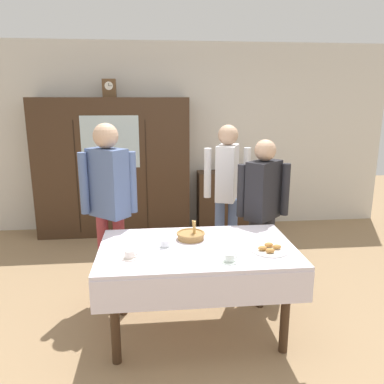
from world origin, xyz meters
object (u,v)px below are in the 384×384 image
at_px(wall_cabinet, 113,168).
at_px(person_near_right_end, 227,183).
at_px(bread_basket, 191,235).
at_px(tea_cup_near_left, 130,255).
at_px(tea_cup_front_edge, 229,258).
at_px(spoon_mid_right, 222,235).
at_px(spoon_far_right, 152,236).
at_px(tea_cup_far_right, 165,244).
at_px(bookshelf_low, 230,200).
at_px(person_beside_shelf, 263,202).
at_px(person_behind_table_right, 109,195).
at_px(book_stack, 231,169).
at_px(dining_table, 198,261).
at_px(pastry_plate, 270,249).
at_px(mantel_clock, 109,88).

bearing_deg(wall_cabinet, person_near_right_end, -43.71).
bearing_deg(wall_cabinet, bread_basket, -70.05).
relative_size(tea_cup_near_left, tea_cup_front_edge, 1.00).
relative_size(wall_cabinet, spoon_mid_right, 17.87).
xyz_separation_m(tea_cup_front_edge, spoon_mid_right, (0.04, 0.55, -0.02)).
bearing_deg(spoon_far_right, tea_cup_far_right, -67.28).
height_order(bookshelf_low, person_beside_shelf, person_beside_shelf).
bearing_deg(spoon_mid_right, person_near_right_end, 76.81).
distance_m(wall_cabinet, person_behind_table_right, 1.92).
xyz_separation_m(spoon_far_right, person_near_right_end, (0.84, 0.97, 0.23)).
distance_m(book_stack, person_beside_shelf, 1.93).
relative_size(spoon_mid_right, spoon_far_right, 1.00).
distance_m(dining_table, person_beside_shelf, 1.05).
relative_size(bread_basket, pastry_plate, 0.86).
bearing_deg(person_behind_table_right, pastry_plate, -31.54).
bearing_deg(bread_basket, person_behind_table_right, 146.57).
distance_m(mantel_clock, bread_basket, 2.83).
distance_m(tea_cup_front_edge, bread_basket, 0.54).
xyz_separation_m(dining_table, person_beside_shelf, (0.73, 0.71, 0.28)).
height_order(bookshelf_low, spoon_mid_right, bookshelf_low).
bearing_deg(person_behind_table_right, bread_basket, -33.43).
relative_size(book_stack, bread_basket, 0.92).
bearing_deg(spoon_mid_right, spoon_far_right, 177.08).
distance_m(spoon_far_right, person_near_right_end, 1.30).
height_order(mantel_clock, tea_cup_far_right, mantel_clock).
bearing_deg(person_near_right_end, spoon_far_right, -130.81).
xyz_separation_m(dining_table, spoon_far_right, (-0.36, 0.30, 0.12)).
bearing_deg(spoon_mid_right, dining_table, -132.03).
relative_size(book_stack, tea_cup_far_right, 1.70).
distance_m(person_behind_table_right, person_beside_shelf, 1.48).
height_order(spoon_far_right, person_beside_shelf, person_beside_shelf).
height_order(wall_cabinet, bread_basket, wall_cabinet).
distance_m(wall_cabinet, person_beside_shelf, 2.49).
height_order(tea_cup_near_left, tea_cup_front_edge, same).
relative_size(bookshelf_low, tea_cup_front_edge, 7.60).
bearing_deg(tea_cup_far_right, tea_cup_front_edge, -35.59).
relative_size(tea_cup_near_left, pastry_plate, 0.46).
distance_m(mantel_clock, person_near_right_end, 2.18).
relative_size(tea_cup_front_edge, person_behind_table_right, 0.08).
xyz_separation_m(wall_cabinet, bread_basket, (0.87, -2.39, -0.17)).
bearing_deg(tea_cup_front_edge, tea_cup_near_left, 169.31).
xyz_separation_m(pastry_plate, person_behind_table_right, (-1.30, 0.80, 0.26)).
bearing_deg(bread_basket, tea_cup_far_right, -143.21).
height_order(dining_table, spoon_mid_right, spoon_mid_right).
bearing_deg(pastry_plate, wall_cabinet, 118.10).
xyz_separation_m(tea_cup_far_right, spoon_far_right, (-0.11, 0.26, -0.02)).
bearing_deg(book_stack, pastry_plate, -95.39).
distance_m(spoon_mid_right, spoon_far_right, 0.60).
height_order(wall_cabinet, book_stack, wall_cabinet).
bearing_deg(spoon_far_right, dining_table, -39.64).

